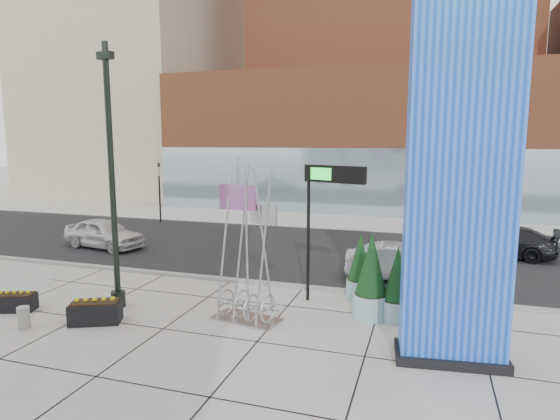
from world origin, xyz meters
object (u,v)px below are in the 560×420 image
(overhead_street_sign, at_px, (332,185))
(car_white_west, at_px, (104,234))
(concrete_bollard, at_px, (24,318))
(car_silver_mid, at_px, (400,263))
(public_art_sculpture, at_px, (247,281))
(lamp_post, at_px, (113,203))
(blue_pylon, at_px, (459,190))

(overhead_street_sign, bearing_deg, car_white_west, -179.30)
(concrete_bollard, height_order, car_white_west, car_white_west)
(car_white_west, distance_m, car_silver_mid, 15.16)
(car_white_west, bearing_deg, public_art_sculpture, -113.00)
(lamp_post, relative_size, overhead_street_sign, 1.81)
(lamp_post, height_order, concrete_bollard, lamp_post)
(blue_pylon, xyz_separation_m, public_art_sculpture, (-5.97, 0.98, -3.13))
(blue_pylon, bearing_deg, car_white_west, 147.79)
(public_art_sculpture, bearing_deg, overhead_street_sign, 59.46)
(overhead_street_sign, height_order, car_white_west, overhead_street_sign)
(blue_pylon, relative_size, car_white_west, 2.02)
(blue_pylon, distance_m, overhead_street_sign, 5.08)
(lamp_post, bearing_deg, public_art_sculpture, 2.58)
(concrete_bollard, xyz_separation_m, car_silver_mid, (10.43, 8.43, 0.38))
(lamp_post, xyz_separation_m, public_art_sculpture, (4.61, 0.21, -2.28))
(car_silver_mid, bearing_deg, overhead_street_sign, 139.93)
(blue_pylon, bearing_deg, lamp_post, 169.06)
(public_art_sculpture, bearing_deg, concrete_bollard, -144.50)
(public_art_sculpture, height_order, car_silver_mid, public_art_sculpture)
(lamp_post, bearing_deg, blue_pylon, -4.17)
(blue_pylon, height_order, lamp_post, blue_pylon)
(public_art_sculpture, height_order, overhead_street_sign, public_art_sculpture)
(overhead_street_sign, bearing_deg, lamp_post, -138.82)
(blue_pylon, relative_size, concrete_bollard, 13.25)
(blue_pylon, height_order, overhead_street_sign, blue_pylon)
(blue_pylon, xyz_separation_m, car_white_west, (-16.76, 7.97, -3.63))
(overhead_street_sign, relative_size, car_white_west, 1.06)
(concrete_bollard, xyz_separation_m, car_white_west, (-4.68, 9.67, 0.42))
(concrete_bollard, bearing_deg, car_white_west, 115.84)
(blue_pylon, distance_m, concrete_bollard, 12.85)
(car_white_west, height_order, car_silver_mid, car_white_west)
(concrete_bollard, distance_m, car_silver_mid, 13.41)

